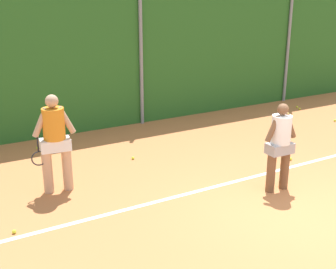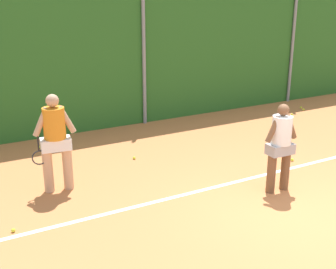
% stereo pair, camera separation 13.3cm
% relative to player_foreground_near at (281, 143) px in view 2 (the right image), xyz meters
% --- Properties ---
extents(ground_plane, '(29.32, 29.32, 0.00)m').
position_rel_player_foreground_near_xyz_m(ground_plane, '(-0.25, 0.88, -0.96)').
color(ground_plane, '#C67542').
extents(hedge_fence_backdrop, '(19.06, 0.25, 3.54)m').
position_rel_player_foreground_near_xyz_m(hedge_fence_backdrop, '(-0.25, 5.46, 0.81)').
color(hedge_fence_backdrop, '#286023').
rests_on(hedge_fence_backdrop, ground_plane).
extents(fence_post_center, '(0.10, 0.10, 3.77)m').
position_rel_player_foreground_near_xyz_m(fence_post_center, '(-0.25, 5.28, 0.92)').
color(fence_post_center, gray).
rests_on(fence_post_center, ground_plane).
extents(fence_post_right, '(0.10, 0.10, 3.77)m').
position_rel_player_foreground_near_xyz_m(fence_post_right, '(5.25, 5.28, 0.92)').
color(fence_post_right, gray).
rests_on(fence_post_right, ground_plane).
extents(court_baseline_paint, '(13.93, 0.10, 0.01)m').
position_rel_player_foreground_near_xyz_m(court_baseline_paint, '(-0.25, 0.69, -0.96)').
color(court_baseline_paint, white).
rests_on(court_baseline_paint, ground_plane).
extents(player_foreground_near, '(0.72, 0.37, 1.71)m').
position_rel_player_foreground_near_xyz_m(player_foreground_near, '(0.00, 0.00, 0.00)').
color(player_foreground_near, brown).
rests_on(player_foreground_near, ground_plane).
extents(player_midcourt, '(0.86, 0.40, 1.89)m').
position_rel_player_foreground_near_xyz_m(player_midcourt, '(-3.66, 2.04, 0.10)').
color(player_midcourt, tan).
rests_on(player_midcourt, ground_plane).
extents(tennis_ball_1, '(0.07, 0.07, 0.07)m').
position_rel_player_foreground_near_xyz_m(tennis_ball_1, '(4.56, 4.74, -0.93)').
color(tennis_ball_1, '#CCDB33').
rests_on(tennis_ball_1, ground_plane).
extents(tennis_ball_2, '(0.07, 0.07, 0.07)m').
position_rel_player_foreground_near_xyz_m(tennis_ball_2, '(4.82, 4.11, -0.93)').
color(tennis_ball_2, '#CCDB33').
rests_on(tennis_ball_2, ground_plane).
extents(tennis_ball_3, '(0.07, 0.07, 0.07)m').
position_rel_player_foreground_near_xyz_m(tennis_ball_3, '(-1.72, 2.82, -0.93)').
color(tennis_ball_3, '#CCDB33').
rests_on(tennis_ball_3, ground_plane).
extents(tennis_ball_5, '(0.07, 0.07, 0.07)m').
position_rel_player_foreground_near_xyz_m(tennis_ball_5, '(4.92, 4.32, -0.93)').
color(tennis_ball_5, '#CCDB33').
rests_on(tennis_ball_5, ground_plane).
extents(tennis_ball_6, '(0.07, 0.07, 0.07)m').
position_rel_player_foreground_near_xyz_m(tennis_ball_6, '(1.35, 1.00, -0.93)').
color(tennis_ball_6, '#CCDB33').
rests_on(tennis_ball_6, ground_plane).
extents(tennis_ball_8, '(0.07, 0.07, 0.07)m').
position_rel_player_foreground_near_xyz_m(tennis_ball_8, '(-4.73, 0.84, -0.93)').
color(tennis_ball_8, '#CCDB33').
rests_on(tennis_ball_8, ground_plane).
extents(tennis_ball_9, '(0.07, 0.07, 0.07)m').
position_rel_player_foreground_near_xyz_m(tennis_ball_9, '(-3.44, 4.58, -0.93)').
color(tennis_ball_9, '#CCDB33').
rests_on(tennis_ball_9, ground_plane).
extents(tennis_ball_11, '(0.07, 0.07, 0.07)m').
position_rel_player_foreground_near_xyz_m(tennis_ball_11, '(4.05, 3.83, -0.93)').
color(tennis_ball_11, '#CCDB33').
rests_on(tennis_ball_11, ground_plane).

